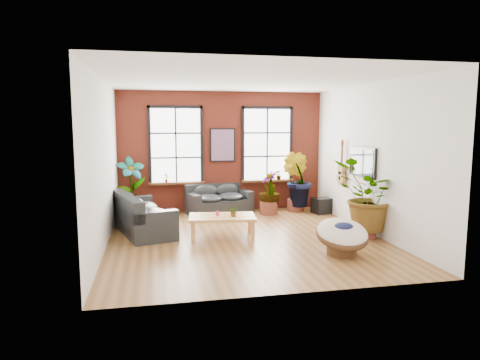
{
  "coord_description": "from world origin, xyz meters",
  "views": [
    {
      "loc": [
        -1.97,
        -9.18,
        2.55
      ],
      "look_at": [
        0.0,
        0.6,
        1.25
      ],
      "focal_mm": 32.0,
      "sensor_mm": 36.0,
      "label": 1
    }
  ],
  "objects_px": {
    "sofa_left": "(141,215)",
    "papasan_chair": "(342,235)",
    "coffee_table": "(222,218)",
    "sofa_back": "(219,200)"
  },
  "relations": [
    {
      "from": "papasan_chair",
      "to": "sofa_back",
      "type": "bearing_deg",
      "value": 115.78
    },
    {
      "from": "sofa_left",
      "to": "papasan_chair",
      "type": "height_order",
      "value": "sofa_left"
    },
    {
      "from": "sofa_back",
      "to": "sofa_left",
      "type": "height_order",
      "value": "sofa_left"
    },
    {
      "from": "papasan_chair",
      "to": "sofa_left",
      "type": "bearing_deg",
      "value": 150.51
    },
    {
      "from": "sofa_back",
      "to": "coffee_table",
      "type": "height_order",
      "value": "sofa_back"
    },
    {
      "from": "coffee_table",
      "to": "papasan_chair",
      "type": "distance_m",
      "value": 2.78
    },
    {
      "from": "coffee_table",
      "to": "sofa_back",
      "type": "bearing_deg",
      "value": 89.7
    },
    {
      "from": "sofa_back",
      "to": "coffee_table",
      "type": "relative_size",
      "value": 1.25
    },
    {
      "from": "sofa_left",
      "to": "papasan_chair",
      "type": "bearing_deg",
      "value": -139.15
    },
    {
      "from": "sofa_left",
      "to": "coffee_table",
      "type": "height_order",
      "value": "sofa_left"
    }
  ]
}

